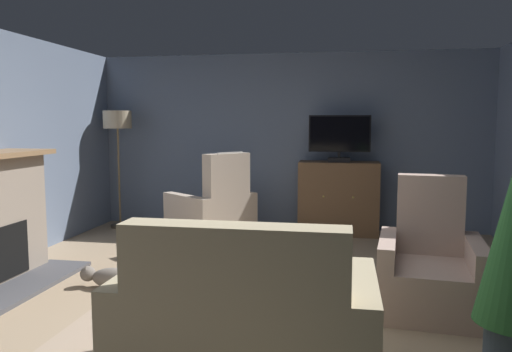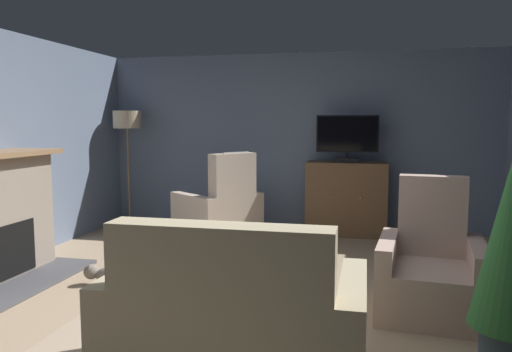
{
  "view_description": "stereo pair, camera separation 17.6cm",
  "coord_description": "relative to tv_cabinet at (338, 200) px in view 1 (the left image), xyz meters",
  "views": [
    {
      "loc": [
        0.82,
        -3.87,
        1.56
      ],
      "look_at": [
        0.05,
        0.45,
        1.09
      ],
      "focal_mm": 35.19,
      "sensor_mm": 36.0,
      "label": 1
    },
    {
      "loc": [
        0.99,
        -3.83,
        1.56
      ],
      "look_at": [
        0.05,
        0.45,
        1.09
      ],
      "focal_mm": 35.19,
      "sensor_mm": 36.0,
      "label": 2
    }
  ],
  "objects": [
    {
      "name": "tv_remote",
      "position": [
        -0.48,
        -2.87,
        -0.02
      ],
      "size": [
        0.17,
        0.07,
        0.02
      ],
      "primitive_type": "cube",
      "rotation": [
        0.0,
        0.0,
        3.02
      ],
      "color": "black",
      "rests_on": "coffee_table"
    },
    {
      "name": "rug_central",
      "position": [
        -0.89,
        -3.62,
        -0.48
      ],
      "size": [
        2.17,
        1.67,
        0.01
      ],
      "primitive_type": "cube",
      "color": "tan",
      "rests_on": "ground_plane"
    },
    {
      "name": "cat",
      "position": [
        -2.09,
        -2.73,
        -0.39
      ],
      "size": [
        0.75,
        0.2,
        0.21
      ],
      "color": "gray",
      "rests_on": "ground_plane"
    },
    {
      "name": "ground_plane",
      "position": [
        -0.74,
        -3.16,
        -0.51
      ],
      "size": [
        6.27,
        7.51,
        0.04
      ],
      "primitive_type": "cube",
      "color": "tan"
    },
    {
      "name": "coffee_table",
      "position": [
        -0.62,
        -2.98,
        -0.08
      ],
      "size": [
        1.06,
        0.56,
        0.46
      ],
      "color": "#4C331E",
      "rests_on": "ground_plane"
    },
    {
      "name": "sofa_floral",
      "position": [
        -0.47,
        -4.27,
        -0.14
      ],
      "size": [
        1.49,
        0.94,
        1.04
      ],
      "color": "tan",
      "rests_on": "ground_plane"
    },
    {
      "name": "folded_newspaper",
      "position": [
        -0.76,
        -3.01,
        -0.03
      ],
      "size": [
        0.36,
        0.32,
        0.01
      ],
      "primitive_type": "cube",
      "rotation": [
        0.0,
        0.0,
        0.38
      ],
      "color": "silver",
      "rests_on": "coffee_table"
    },
    {
      "name": "armchair_facing_sofa",
      "position": [
        -1.6,
        -0.77,
        -0.13
      ],
      "size": [
        1.23,
        1.23,
        1.19
      ],
      "color": "#C6B29E",
      "rests_on": "ground_plane"
    },
    {
      "name": "armchair_angled_to_table",
      "position": [
        0.8,
        -2.76,
        -0.16
      ],
      "size": [
        0.91,
        0.97,
        1.1
      ],
      "color": "#BC9E8E",
      "rests_on": "ground_plane"
    },
    {
      "name": "floor_lamp",
      "position": [
        -3.22,
        -0.11,
        0.98
      ],
      "size": [
        0.41,
        0.41,
        1.73
      ],
      "color": "#4C4233",
      "rests_on": "ground_plane"
    },
    {
      "name": "wall_back",
      "position": [
        -0.74,
        0.35,
        0.79
      ],
      "size": [
        6.27,
        0.1,
        2.55
      ],
      "primitive_type": "cube",
      "color": "slate",
      "rests_on": "ground_plane"
    },
    {
      "name": "tv_cabinet",
      "position": [
        0.0,
        0.0,
        0.0
      ],
      "size": [
        1.1,
        0.48,
        1.02
      ],
      "color": "#4A3523",
      "rests_on": "ground_plane"
    },
    {
      "name": "television",
      "position": [
        0.0,
        -0.05,
        0.87
      ],
      "size": [
        0.84,
        0.2,
        0.64
      ],
      "color": "black",
      "rests_on": "tv_cabinet"
    }
  ]
}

